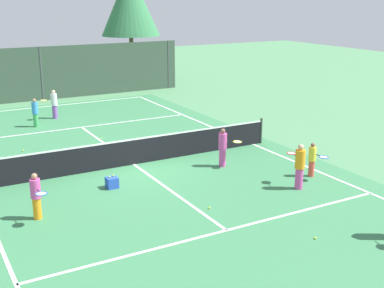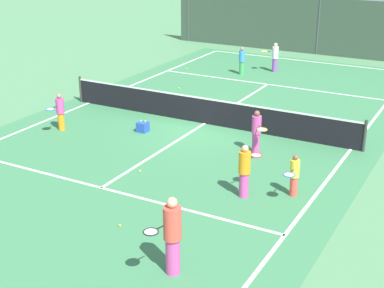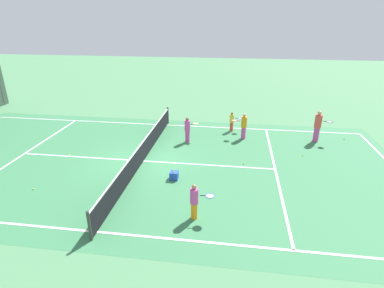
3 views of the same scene
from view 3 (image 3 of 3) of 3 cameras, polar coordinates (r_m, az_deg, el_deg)
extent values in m
plane|color=#4C8456|center=(15.64, -8.93, -3.12)|extent=(80.00, 80.00, 0.00)
cube|color=#387A4C|center=(15.64, -8.93, -3.11)|extent=(13.00, 25.00, 0.00)
cube|color=white|center=(11.27, -17.07, -15.15)|extent=(0.10, 24.00, 0.01)
cube|color=white|center=(20.55, -4.63, 3.51)|extent=(0.10, 24.00, 0.01)
cube|color=white|center=(15.16, 15.00, -4.50)|extent=(11.00, 0.10, 0.01)
cube|color=white|center=(18.47, -28.33, -1.55)|extent=(11.00, 0.10, 0.01)
cube|color=white|center=(15.64, -8.93, -3.09)|extent=(0.10, 12.80, 0.01)
cylinder|color=#333833|center=(10.67, -18.30, -14.09)|extent=(0.10, 0.10, 1.10)
cylinder|color=#333833|center=(20.75, -4.44, 5.28)|extent=(0.10, 0.10, 1.10)
cube|color=black|center=(15.44, -9.04, -1.53)|extent=(11.80, 0.03, 0.95)
cube|color=white|center=(15.24, -9.15, 0.18)|extent=(11.80, 0.04, 0.05)
cylinder|color=#3F4447|center=(29.05, -31.77, 9.17)|extent=(0.12, 0.12, 3.20)
cylinder|color=#D14799|center=(18.35, 9.40, 2.03)|extent=(0.26, 0.26, 0.71)
cylinder|color=orange|center=(18.13, 9.53, 4.00)|extent=(0.33, 0.33, 0.62)
sphere|color=tan|center=(18.01, 9.62, 5.22)|extent=(0.19, 0.19, 0.19)
cylinder|color=black|center=(18.17, 8.57, 4.20)|extent=(0.07, 0.20, 0.03)
torus|color=red|center=(18.21, 7.79, 4.29)|extent=(0.39, 0.39, 0.03)
cylinder|color=silver|center=(18.21, 7.79, 4.29)|extent=(0.32, 0.32, 0.00)
cylinder|color=#D14799|center=(19.06, 21.81, 1.65)|extent=(0.31, 0.31, 0.84)
cylinder|color=#E54C3F|center=(18.81, 22.15, 3.89)|extent=(0.39, 0.39, 0.74)
sphere|color=tan|center=(18.67, 22.37, 5.29)|extent=(0.23, 0.23, 0.23)
cylinder|color=black|center=(18.80, 23.20, 3.84)|extent=(0.08, 0.20, 0.03)
torus|color=black|center=(18.80, 23.96, 3.71)|extent=(0.41, 0.41, 0.03)
cylinder|color=silver|center=(18.80, 23.96, 3.71)|extent=(0.34, 0.34, 0.00)
cylinder|color=#E54C3F|center=(19.48, 7.24, 3.16)|extent=(0.21, 0.21, 0.57)
cylinder|color=yellow|center=(19.31, 7.32, 4.65)|extent=(0.26, 0.26, 0.50)
sphere|color=brown|center=(19.21, 7.37, 5.58)|extent=(0.15, 0.15, 0.15)
cylinder|color=black|center=(19.32, 8.15, 4.69)|extent=(0.04, 0.20, 0.03)
torus|color=blue|center=(19.33, 8.90, 4.66)|extent=(0.35, 0.35, 0.03)
cylinder|color=silver|center=(19.33, 8.90, 4.66)|extent=(0.29, 0.29, 0.00)
cylinder|color=#D14799|center=(17.64, -0.85, 1.42)|extent=(0.25, 0.25, 0.68)
cylinder|color=#D14799|center=(17.42, -0.86, 3.36)|extent=(0.31, 0.31, 0.59)
sphere|color=brown|center=(17.29, -0.87, 4.57)|extent=(0.18, 0.18, 0.18)
cylinder|color=black|center=(17.56, -0.02, 3.63)|extent=(0.15, 0.17, 0.03)
torus|color=yellow|center=(17.69, 0.66, 3.77)|extent=(0.47, 0.47, 0.03)
cylinder|color=silver|center=(17.69, 0.66, 3.77)|extent=(0.39, 0.39, 0.00)
cylinder|color=orange|center=(11.25, 0.39, -12.09)|extent=(0.23, 0.23, 0.64)
cylinder|color=#D14799|center=(10.92, 0.40, -9.51)|extent=(0.29, 0.29, 0.56)
sphere|color=#A37556|center=(10.73, 0.41, -7.85)|extent=(0.17, 0.17, 0.17)
cylinder|color=black|center=(10.89, 1.98, -9.43)|extent=(0.05, 0.20, 0.03)
torus|color=blue|center=(10.89, 3.31, -9.46)|extent=(0.35, 0.35, 0.03)
cylinder|color=silver|center=(10.89, 3.31, -9.46)|extent=(0.30, 0.30, 0.00)
cube|color=blue|center=(13.78, -3.31, -5.75)|extent=(0.37, 0.36, 0.36)
sphere|color=#CCE533|center=(13.62, -3.39, -5.11)|extent=(0.07, 0.07, 0.07)
sphere|color=#CCE533|center=(13.76, -3.49, -4.81)|extent=(0.07, 0.07, 0.07)
sphere|color=#CCE533|center=(17.23, -21.53, -1.89)|extent=(0.07, 0.07, 0.07)
sphere|color=#CCE533|center=(15.33, 9.43, -3.57)|extent=(0.07, 0.07, 0.07)
sphere|color=#CCE533|center=(16.99, 19.61, -1.95)|extent=(0.07, 0.07, 0.07)
sphere|color=#CCE533|center=(20.79, -12.72, 3.31)|extent=(0.07, 0.07, 0.07)
sphere|color=#CCE533|center=(20.17, 26.14, 0.87)|extent=(0.07, 0.07, 0.07)
sphere|color=#CCE533|center=(14.61, -27.08, -7.36)|extent=(0.07, 0.07, 0.07)
camera|label=1|loc=(14.13, 71.10, 5.05)|focal=47.56mm
camera|label=2|loc=(26.45, 41.38, 17.99)|focal=52.94mm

